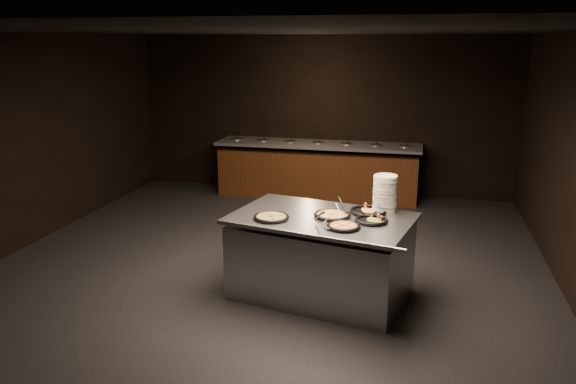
# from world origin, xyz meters

# --- Properties ---
(room) EXTENTS (7.02, 8.02, 2.92)m
(room) POSITION_xyz_m (0.00, 0.00, 1.45)
(room) COLOR black
(room) RESTS_ON ground
(salad_bar) EXTENTS (3.70, 0.83, 1.18)m
(salad_bar) POSITION_xyz_m (0.00, 3.56, 0.44)
(salad_bar) COLOR #523113
(salad_bar) RESTS_ON ground
(serving_counter) EXTENTS (2.15, 1.62, 0.93)m
(serving_counter) POSITION_xyz_m (0.80, -0.50, 0.44)
(serving_counter) COLOR #B1B4B9
(serving_counter) RESTS_ON ground
(plate_stack) EXTENTS (0.27, 0.27, 0.41)m
(plate_stack) POSITION_xyz_m (1.45, -0.13, 1.13)
(plate_stack) COLOR white
(plate_stack) RESTS_ON serving_counter
(pan_veggie_whole) EXTENTS (0.39, 0.39, 0.04)m
(pan_veggie_whole) POSITION_xyz_m (0.29, -0.72, 0.95)
(pan_veggie_whole) COLOR black
(pan_veggie_whole) RESTS_ON serving_counter
(pan_cheese_whole) EXTENTS (0.41, 0.41, 0.04)m
(pan_cheese_whole) POSITION_xyz_m (0.92, -0.48, 0.95)
(pan_cheese_whole) COLOR black
(pan_cheese_whole) RESTS_ON serving_counter
(pan_cheese_slices_a) EXTENTS (0.41, 0.41, 0.04)m
(pan_cheese_slices_a) POSITION_xyz_m (1.29, -0.24, 0.95)
(pan_cheese_slices_a) COLOR black
(pan_cheese_slices_a) RESTS_ON serving_counter
(pan_cheese_slices_b) EXTENTS (0.35, 0.35, 0.04)m
(pan_cheese_slices_b) POSITION_xyz_m (1.09, -0.84, 0.95)
(pan_cheese_slices_b) COLOR black
(pan_cheese_slices_b) RESTS_ON serving_counter
(pan_veggie_slices) EXTENTS (0.35, 0.35, 0.04)m
(pan_veggie_slices) POSITION_xyz_m (1.35, -0.56, 0.95)
(pan_veggie_slices) COLOR black
(pan_veggie_slices) RESTS_ON serving_counter
(server_left) EXTENTS (0.27, 0.30, 0.18)m
(server_left) POSITION_xyz_m (0.98, -0.34, 1.01)
(server_left) COLOR #B1B4B9
(server_left) RESTS_ON serving_counter
(server_right) EXTENTS (0.27, 0.28, 0.17)m
(server_right) POSITION_xyz_m (0.87, -0.81, 1.01)
(server_right) COLOR #B1B4B9
(server_right) RESTS_ON serving_counter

